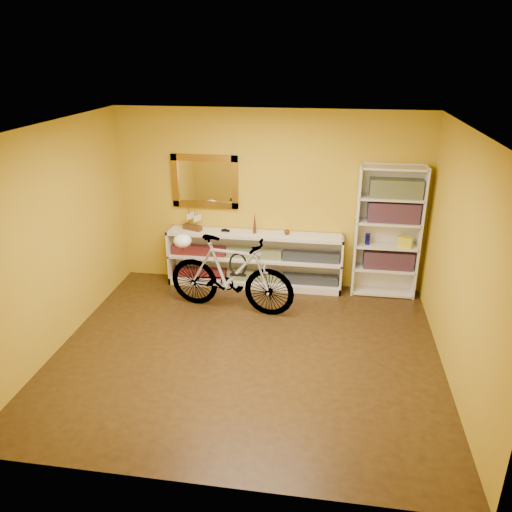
# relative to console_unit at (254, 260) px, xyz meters

# --- Properties ---
(floor) EXTENTS (4.50, 4.00, 0.01)m
(floor) POSITION_rel_console_unit_xyz_m (0.20, -1.81, -0.43)
(floor) COLOR black
(floor) RESTS_ON ground
(ceiling) EXTENTS (4.50, 4.00, 0.01)m
(ceiling) POSITION_rel_console_unit_xyz_m (0.20, -1.81, 2.18)
(ceiling) COLOR silver
(ceiling) RESTS_ON ground
(back_wall) EXTENTS (4.50, 0.01, 2.60)m
(back_wall) POSITION_rel_console_unit_xyz_m (0.20, 0.19, 0.88)
(back_wall) COLOR gold
(back_wall) RESTS_ON ground
(left_wall) EXTENTS (0.01, 4.00, 2.60)m
(left_wall) POSITION_rel_console_unit_xyz_m (-2.06, -1.81, 0.88)
(left_wall) COLOR gold
(left_wall) RESTS_ON ground
(right_wall) EXTENTS (0.01, 4.00, 2.60)m
(right_wall) POSITION_rel_console_unit_xyz_m (2.45, -1.81, 0.88)
(right_wall) COLOR gold
(right_wall) RESTS_ON ground
(gilt_mirror) EXTENTS (0.98, 0.06, 0.78)m
(gilt_mirror) POSITION_rel_console_unit_xyz_m (-0.75, 0.15, 1.12)
(gilt_mirror) COLOR #855D18
(gilt_mirror) RESTS_ON back_wall
(wall_socket) EXTENTS (0.09, 0.02, 0.09)m
(wall_socket) POSITION_rel_console_unit_xyz_m (1.10, 0.17, -0.17)
(wall_socket) COLOR silver
(wall_socket) RESTS_ON back_wall
(console_unit) EXTENTS (2.60, 0.35, 0.85)m
(console_unit) POSITION_rel_console_unit_xyz_m (0.00, 0.00, 0.00)
(console_unit) COLOR silver
(console_unit) RESTS_ON floor
(cd_row_lower) EXTENTS (2.50, 0.13, 0.14)m
(cd_row_lower) POSITION_rel_console_unit_xyz_m (0.00, -0.02, -0.26)
(cd_row_lower) COLOR black
(cd_row_lower) RESTS_ON console_unit
(cd_row_upper) EXTENTS (2.50, 0.13, 0.14)m
(cd_row_upper) POSITION_rel_console_unit_xyz_m (0.00, -0.02, 0.11)
(cd_row_upper) COLOR navy
(cd_row_upper) RESTS_ON console_unit
(model_ship) EXTENTS (0.32, 0.21, 0.35)m
(model_ship) POSITION_rel_console_unit_xyz_m (-0.93, 0.00, 0.60)
(model_ship) COLOR #3C2610
(model_ship) RESTS_ON console_unit
(toy_car) EXTENTS (0.00, 0.00, 0.00)m
(toy_car) POSITION_rel_console_unit_xyz_m (-0.43, 0.00, 0.43)
(toy_car) COLOR black
(toy_car) RESTS_ON console_unit
(bronze_ornament) EXTENTS (0.06, 0.06, 0.32)m
(bronze_ornament) POSITION_rel_console_unit_xyz_m (0.01, 0.00, 0.59)
(bronze_ornament) COLOR #55301D
(bronze_ornament) RESTS_ON console_unit
(decorative_orb) EXTENTS (0.08, 0.08, 0.08)m
(decorative_orb) POSITION_rel_console_unit_xyz_m (0.48, 0.00, 0.46)
(decorative_orb) COLOR #55301D
(decorative_orb) RESTS_ON console_unit
(bookcase) EXTENTS (0.90, 0.30, 1.90)m
(bookcase) POSITION_rel_console_unit_xyz_m (1.89, 0.03, 0.52)
(bookcase) COLOR silver
(bookcase) RESTS_ON floor
(book_row_a) EXTENTS (0.70, 0.22, 0.26)m
(book_row_a) POSITION_rel_console_unit_xyz_m (1.94, 0.03, 0.12)
(book_row_a) COLOR maroon
(book_row_a) RESTS_ON bookcase
(book_row_b) EXTENTS (0.70, 0.22, 0.28)m
(book_row_b) POSITION_rel_console_unit_xyz_m (1.94, 0.03, 0.83)
(book_row_b) COLOR maroon
(book_row_b) RESTS_ON bookcase
(book_row_c) EXTENTS (0.70, 0.22, 0.25)m
(book_row_c) POSITION_rel_console_unit_xyz_m (1.94, 0.03, 1.16)
(book_row_c) COLOR #1C5063
(book_row_c) RESTS_ON bookcase
(travel_mug) EXTENTS (0.07, 0.07, 0.16)m
(travel_mug) POSITION_rel_console_unit_xyz_m (1.63, 0.01, 0.42)
(travel_mug) COLOR #141590
(travel_mug) RESTS_ON bookcase
(red_tin) EXTENTS (0.15, 0.15, 0.16)m
(red_tin) POSITION_rel_console_unit_xyz_m (1.69, 0.06, 1.12)
(red_tin) COLOR maroon
(red_tin) RESTS_ON bookcase
(yellow_bag) EXTENTS (0.22, 0.18, 0.15)m
(yellow_bag) POSITION_rel_console_unit_xyz_m (2.14, -0.01, 0.41)
(yellow_bag) COLOR yellow
(yellow_bag) RESTS_ON bookcase
(bicycle) EXTENTS (0.74, 1.85, 1.06)m
(bicycle) POSITION_rel_console_unit_xyz_m (-0.20, -0.79, 0.11)
(bicycle) COLOR silver
(bicycle) RESTS_ON floor
(helmet) EXTENTS (0.25, 0.24, 0.19)m
(helmet) POSITION_rel_console_unit_xyz_m (-0.88, -0.69, 0.51)
(helmet) COLOR white
(helmet) RESTS_ON bicycle
(u_lock) EXTENTS (0.24, 0.03, 0.24)m
(u_lock) POSITION_rel_console_unit_xyz_m (-0.09, -0.81, 0.26)
(u_lock) COLOR black
(u_lock) RESTS_ON bicycle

